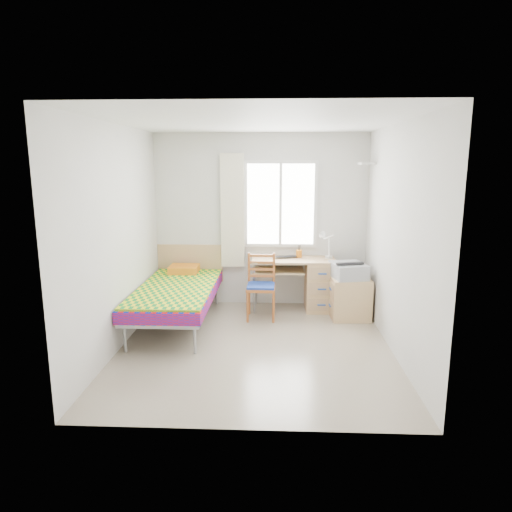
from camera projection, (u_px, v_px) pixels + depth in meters
The scene contains 17 objects.
floor at pixel (255, 346), 5.46m from camera, with size 3.50×3.50×0.00m, color #BCAD93.
ceiling at pixel (255, 121), 4.94m from camera, with size 3.50×3.50×0.00m, color white.
wall_back at pixel (261, 221), 6.92m from camera, with size 3.20×3.20×0.00m, color silver.
wall_left at pixel (117, 238), 5.27m from camera, with size 3.50×3.50×0.00m, color silver.
wall_right at pixel (397, 240), 5.13m from camera, with size 3.50×3.50×0.00m, color silver.
window at pixel (281, 204), 6.83m from camera, with size 1.10×0.04×1.30m.
curtain at pixel (232, 211), 6.84m from camera, with size 0.35×0.05×1.70m, color white.
floating_shelf at pixel (367, 164), 6.34m from camera, with size 0.20×0.32×0.03m, color white.
bed at pixel (178, 291), 6.20m from camera, with size 1.01×2.14×0.93m.
desk at pixel (315, 282), 6.79m from camera, with size 1.24×0.58×0.77m.
chair at pixel (262, 282), 6.40m from camera, with size 0.40×0.40×0.92m.
cabinet at pixel (350, 298), 6.42m from camera, with size 0.56×0.50×0.58m.
printer at pixel (348, 270), 6.36m from camera, with size 0.53×0.58×0.21m.
laptop at pixel (287, 258), 6.77m from camera, with size 0.32×0.21×0.03m, color black.
pen_cup at pixel (299, 254), 6.84m from camera, with size 0.09×0.09×0.11m, color orange.
task_lamp at pixel (326, 242), 6.63m from camera, with size 0.23×0.33×0.43m.
book at pixel (278, 270), 6.81m from camera, with size 0.18×0.24×0.02m, color gray.
Camera 1 is at (0.24, -5.13, 2.15)m, focal length 32.00 mm.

